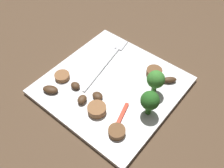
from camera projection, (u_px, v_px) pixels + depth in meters
ground_plane at (112, 87)px, 0.52m from camera, size 1.40×1.40×0.00m
plate at (112, 86)px, 0.52m from camera, size 0.26×0.26×0.01m
fork at (109, 60)px, 0.56m from camera, size 0.18×0.04×0.00m
broccoli_floret_0 at (150, 101)px, 0.44m from camera, size 0.03×0.03×0.06m
broccoli_floret_1 at (156, 80)px, 0.47m from camera, size 0.03×0.03×0.06m
sausage_slice_0 at (62, 76)px, 0.52m from camera, size 0.04×0.04×0.01m
sausage_slice_1 at (97, 109)px, 0.47m from camera, size 0.04×0.04×0.01m
sausage_slice_2 at (117, 132)px, 0.44m from camera, size 0.04×0.04×0.01m
sausage_slice_3 at (154, 72)px, 0.53m from camera, size 0.05×0.05×0.02m
mushroom_0 at (75, 86)px, 0.51m from camera, size 0.02×0.02×0.01m
mushroom_1 at (97, 95)px, 0.49m from camera, size 0.02×0.02×0.01m
mushroom_2 at (82, 100)px, 0.48m from camera, size 0.03×0.02×0.01m
mushroom_3 at (50, 90)px, 0.50m from camera, size 0.03×0.04×0.01m
mushroom_4 at (169, 80)px, 0.52m from camera, size 0.03×0.03×0.01m
pepper_strip_0 at (122, 115)px, 0.46m from camera, size 0.06×0.02×0.00m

